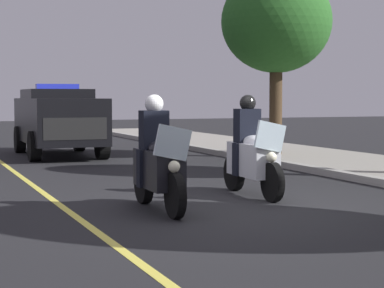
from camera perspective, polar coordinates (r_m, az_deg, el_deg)
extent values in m
plane|color=black|center=(10.52, 2.57, -5.33)|extent=(80.00, 80.00, 0.00)
cube|color=#E0D14C|center=(9.82, -9.32, -6.02)|extent=(48.00, 0.12, 0.01)
cylinder|color=black|center=(9.63, -1.40, -4.26)|extent=(0.64, 0.13, 0.64)
cylinder|color=black|center=(11.04, -3.97, -3.22)|extent=(0.64, 0.15, 0.64)
cube|color=black|center=(10.28, -2.75, -2.06)|extent=(1.21, 0.47, 0.56)
ellipsoid|color=black|center=(10.20, -2.66, -0.41)|extent=(0.57, 0.33, 0.24)
cube|color=silver|center=(9.64, -1.60, 0.11)|extent=(0.07, 0.56, 0.53)
sphere|color=#F9F4CC|center=(9.62, -1.48, -1.87)|extent=(0.17, 0.17, 0.17)
sphere|color=red|center=(9.72, -2.74, -0.27)|extent=(0.09, 0.09, 0.09)
sphere|color=#1933F2|center=(9.83, -0.97, -0.22)|extent=(0.09, 0.09, 0.09)
cube|color=black|center=(10.45, -3.14, 1.12)|extent=(0.29, 0.41, 0.60)
cube|color=black|center=(10.50, -1.99, -1.93)|extent=(0.18, 0.14, 0.56)
cube|color=black|center=(10.38, -4.09, -2.01)|extent=(0.18, 0.14, 0.56)
sphere|color=white|center=(10.42, -3.12, 3.31)|extent=(0.28, 0.28, 0.28)
cylinder|color=black|center=(11.20, 6.61, -3.13)|extent=(0.64, 0.13, 0.64)
cylinder|color=black|center=(12.55, 3.47, -2.36)|extent=(0.64, 0.15, 0.64)
cube|color=silver|center=(11.82, 5.00, -1.29)|extent=(1.21, 0.47, 0.56)
ellipsoid|color=silver|center=(11.75, 5.11, 0.14)|extent=(0.57, 0.33, 0.24)
cube|color=silver|center=(11.23, 6.41, 0.62)|extent=(0.07, 0.56, 0.53)
sphere|color=#F9F4CC|center=(11.20, 6.53, -1.08)|extent=(0.17, 0.17, 0.17)
sphere|color=red|center=(11.28, 5.38, 0.29)|extent=(0.09, 0.09, 0.09)
sphere|color=#1933F2|center=(11.42, 6.82, 0.32)|extent=(0.09, 0.09, 0.09)
cube|color=black|center=(11.99, 4.54, 1.47)|extent=(0.29, 0.41, 0.60)
cube|color=black|center=(12.06, 5.51, -1.19)|extent=(0.18, 0.14, 0.56)
cube|color=black|center=(11.89, 3.78, -1.26)|extent=(0.18, 0.14, 0.56)
sphere|color=black|center=(11.96, 4.59, 3.38)|extent=(0.28, 0.28, 0.28)
cube|color=black|center=(20.15, -10.89, 1.93)|extent=(4.94, 2.01, 1.24)
cube|color=black|center=(20.44, -11.06, 3.92)|extent=(2.44, 1.80, 0.36)
cube|color=#2633D8|center=(20.24, -10.98, 4.66)|extent=(0.31, 1.21, 0.14)
cube|color=black|center=(17.80, -9.57, 1.25)|extent=(0.16, 1.62, 0.56)
cylinder|color=black|center=(18.85, -7.37, -0.05)|extent=(0.81, 0.30, 0.80)
cylinder|color=black|center=(18.52, -12.79, -0.18)|extent=(0.81, 0.30, 0.80)
cylinder|color=black|center=(21.87, -9.24, 0.47)|extent=(0.81, 0.30, 0.80)
cylinder|color=black|center=(21.58, -13.93, 0.37)|extent=(0.81, 0.30, 0.80)
cylinder|color=#42301E|center=(19.40, 6.87, 2.78)|extent=(0.36, 0.36, 2.44)
ellipsoid|color=#286023|center=(19.51, 6.93, 9.95)|extent=(3.04, 3.04, 2.82)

